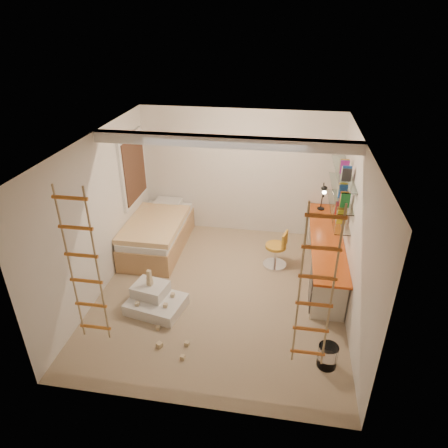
% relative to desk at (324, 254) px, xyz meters
% --- Properties ---
extents(floor, '(4.50, 4.50, 0.00)m').
position_rel_desk_xyz_m(floor, '(-1.72, -0.86, -0.40)').
color(floor, '#987F62').
rests_on(floor, ground).
extents(ceiling_beam, '(4.00, 0.18, 0.16)m').
position_rel_desk_xyz_m(ceiling_beam, '(-1.72, -0.56, 2.12)').
color(ceiling_beam, white).
rests_on(ceiling_beam, ceiling).
extents(window_frame, '(0.06, 1.15, 1.35)m').
position_rel_desk_xyz_m(window_frame, '(-3.69, 0.64, 1.15)').
color(window_frame, white).
rests_on(window_frame, wall_left).
extents(window_blind, '(0.02, 1.00, 1.20)m').
position_rel_desk_xyz_m(window_blind, '(-3.65, 0.64, 1.15)').
color(window_blind, '#4C2D1E').
rests_on(window_blind, window_frame).
extents(rope_ladder_left, '(0.41, 0.04, 2.13)m').
position_rel_desk_xyz_m(rope_ladder_left, '(-3.07, -2.61, 1.11)').
color(rope_ladder_left, orange).
rests_on(rope_ladder_left, ceiling).
extents(rope_ladder_right, '(0.41, 0.04, 2.13)m').
position_rel_desk_xyz_m(rope_ladder_right, '(-0.37, -2.61, 1.11)').
color(rope_ladder_right, '#C26221').
rests_on(rope_ladder_right, ceiling).
extents(waste_bin, '(0.27, 0.27, 0.33)m').
position_rel_desk_xyz_m(waste_bin, '(-0.06, -2.20, -0.24)').
color(waste_bin, white).
rests_on(waste_bin, floor).
extents(desk, '(0.56, 2.80, 0.75)m').
position_rel_desk_xyz_m(desk, '(0.00, 0.00, 0.00)').
color(desk, '#CD5118').
rests_on(desk, floor).
extents(shelves, '(0.25, 1.80, 0.71)m').
position_rel_desk_xyz_m(shelves, '(0.15, 0.27, 1.10)').
color(shelves, white).
rests_on(shelves, wall_right).
extents(bed, '(1.02, 2.00, 0.69)m').
position_rel_desk_xyz_m(bed, '(-3.20, 0.36, -0.07)').
color(bed, '#AD7F51').
rests_on(bed, floor).
extents(task_lamp, '(0.14, 0.36, 0.57)m').
position_rel_desk_xyz_m(task_lamp, '(-0.05, 0.96, 0.73)').
color(task_lamp, black).
rests_on(task_lamp, desk).
extents(swivel_chair, '(0.53, 0.53, 0.74)m').
position_rel_desk_xyz_m(swivel_chair, '(-0.84, 0.08, -0.13)').
color(swivel_chair, gold).
rests_on(swivel_chair, floor).
extents(play_platform, '(0.96, 0.82, 0.38)m').
position_rel_desk_xyz_m(play_platform, '(-2.69, -1.43, -0.26)').
color(play_platform, silver).
rests_on(play_platform, floor).
extents(toy_blocks, '(0.97, 1.14, 0.65)m').
position_rel_desk_xyz_m(toy_blocks, '(-2.51, -1.72, -0.15)').
color(toy_blocks, '#CCB284').
rests_on(toy_blocks, floor).
extents(books, '(0.14, 0.64, 0.92)m').
position_rel_desk_xyz_m(books, '(0.15, 0.27, 1.19)').
color(books, yellow).
rests_on(books, shelves).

